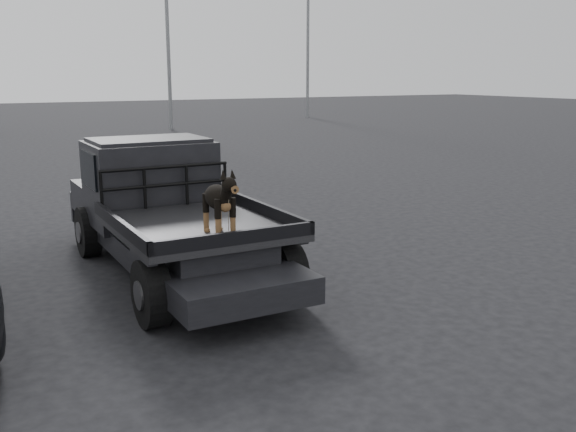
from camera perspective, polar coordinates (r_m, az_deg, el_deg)
ground at (r=6.88m, az=-8.85°, el=-10.89°), size 120.00×120.00×0.00m
flatbed_ute at (r=8.95m, az=-10.19°, el=-2.27°), size 2.00×5.40×0.92m
ute_cab at (r=9.66m, az=-12.22°, el=4.18°), size 1.72×1.30×0.88m
headache_rack at (r=8.98m, az=-10.78°, el=2.56°), size 1.80×0.08×0.55m
dog at (r=7.30m, az=-6.17°, el=1.19°), size 0.32×0.60×0.74m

